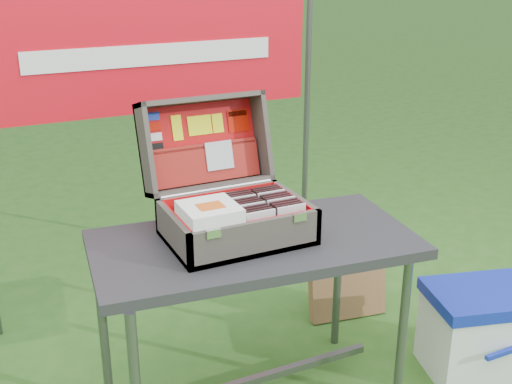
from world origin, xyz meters
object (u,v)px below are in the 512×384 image
cardboard_box (347,278)px  suitcase (229,175)px  cooler (478,331)px  table (254,326)px

cardboard_box → suitcase: bearing=-148.0°
suitcase → cooler: size_ratio=1.16×
table → cardboard_box: 0.86m
suitcase → cardboard_box: suitcase is taller
table → cardboard_box: size_ratio=2.86×
suitcase → cooler: suitcase is taller
cardboard_box → table: bearing=-140.7°
cooler → suitcase: bearing=178.8°
cooler → table: bearing=-177.0°
table → cardboard_box: (0.73, 0.44, -0.17)m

